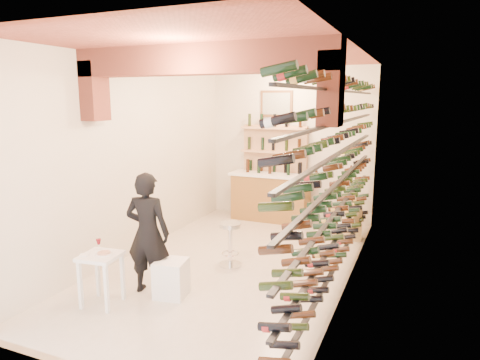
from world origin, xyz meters
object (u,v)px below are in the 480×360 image
(white_stool, at_px, (171,278))
(person, at_px, (148,233))
(tasting_table, at_px, (101,263))
(chrome_barstool, at_px, (230,241))
(back_counter, at_px, (270,196))
(wine_rack, at_px, (335,174))
(crate_lower, at_px, (346,230))

(white_stool, distance_m, person, 0.67)
(tasting_table, relative_size, white_stool, 1.64)
(person, relative_size, chrome_barstool, 2.38)
(back_counter, bearing_deg, tasting_table, -98.67)
(white_stool, xyz_separation_m, person, (-0.34, 0.00, 0.57))
(white_stool, height_order, person, person)
(back_counter, height_order, tasting_table, back_counter)
(wine_rack, relative_size, white_stool, 11.72)
(chrome_barstool, height_order, crate_lower, chrome_barstool)
(back_counter, bearing_deg, crate_lower, -20.05)
(chrome_barstool, bearing_deg, wine_rack, 0.80)
(tasting_table, distance_m, white_stool, 0.91)
(white_stool, distance_m, chrome_barstool, 1.29)
(person, bearing_deg, white_stool, 169.90)
(wine_rack, distance_m, chrome_barstool, 1.94)
(wine_rack, xyz_separation_m, chrome_barstool, (-1.56, -0.02, -1.15))
(back_counter, relative_size, chrome_barstool, 2.48)
(wine_rack, xyz_separation_m, tasting_table, (-2.51, -1.81, -1.01))
(crate_lower, bearing_deg, tasting_table, -121.80)
(back_counter, height_order, crate_lower, back_counter)
(back_counter, distance_m, crate_lower, 1.85)
(crate_lower, bearing_deg, chrome_barstool, -124.85)
(wine_rack, height_order, white_stool, wine_rack)
(chrome_barstool, bearing_deg, tasting_table, -118.03)
(back_counter, bearing_deg, chrome_barstool, -84.16)
(wine_rack, distance_m, white_stool, 2.59)
(person, height_order, chrome_barstool, person)
(wine_rack, bearing_deg, person, -149.72)
(wine_rack, distance_m, person, 2.63)
(back_counter, xyz_separation_m, crate_lower, (1.70, -0.62, -0.37))
(tasting_table, distance_m, crate_lower, 4.53)
(back_counter, xyz_separation_m, tasting_table, (-0.68, -4.46, 0.01))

